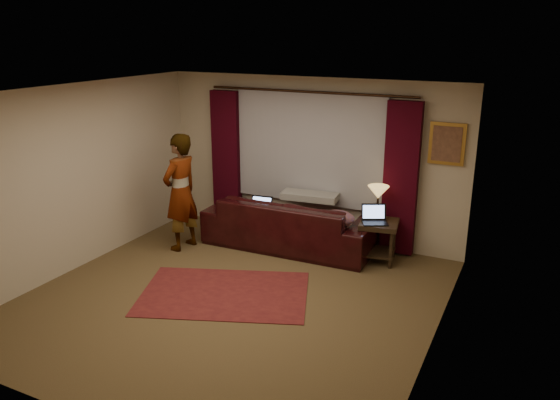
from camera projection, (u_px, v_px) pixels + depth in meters
The scene contains 20 objects.
floor at pixel (232, 299), 6.97m from camera, with size 5.00×5.00×0.01m, color brown.
ceiling at pixel (226, 93), 6.19m from camera, with size 5.00×5.00×0.02m, color silver.
wall_back at pixel (310, 159), 8.72m from camera, with size 5.00×0.02×2.60m, color #C3B69A.
wall_front at pixel (69, 285), 4.44m from camera, with size 5.00×0.02×2.60m, color #C3B69A.
wall_left at pixel (76, 178), 7.63m from camera, with size 0.02×5.00×2.60m, color #C3B69A.
wall_right at pixel (440, 235), 5.53m from camera, with size 0.02×5.00×2.60m, color #C3B69A.
sheer_curtain at pixel (309, 148), 8.61m from camera, with size 2.50×0.05×1.80m, color #A2A2A9.
drape_left at pixel (227, 159), 9.29m from camera, with size 0.50×0.14×2.30m, color black.
drape_right at pixel (401, 179), 8.03m from camera, with size 0.50×0.14×2.30m, color black.
curtain_rod at pixel (309, 92), 8.30m from camera, with size 0.04×0.04×3.40m, color black.
picture_frame at pixel (447, 144), 7.68m from camera, with size 0.50×0.04×0.60m, color #B37F33.
sofa at pixel (290, 214), 8.51m from camera, with size 2.66×1.15×1.07m, color black.
throw_blanket at pixel (310, 179), 8.46m from camera, with size 0.88×0.35×0.10m, color gray.
clothing_pile at pixel (338, 219), 7.97m from camera, with size 0.51×0.39×0.22m, color brown.
laptop_sofa at pixel (259, 206), 8.47m from camera, with size 0.34×0.38×0.25m, color black, non-canonical shape.
area_rug at pixel (224, 293), 7.10m from camera, with size 2.14×1.43×0.01m, color maroon.
end_table at pixel (378, 241), 8.01m from camera, with size 0.54×0.54×0.62m, color black.
tiffany_lamp at pixel (378, 202), 7.98m from camera, with size 0.31×0.31×0.50m, color olive, non-canonical shape.
laptop_table at pixel (375, 215), 7.81m from camera, with size 0.35×0.39×0.26m, color black, non-canonical shape.
person at pixel (181, 192), 8.34m from camera, with size 0.53×0.53×1.82m, color gray.
Camera 1 is at (3.32, -5.35, 3.29)m, focal length 35.00 mm.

